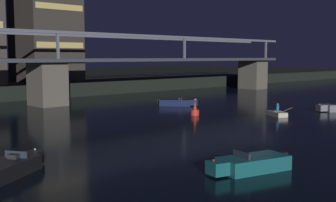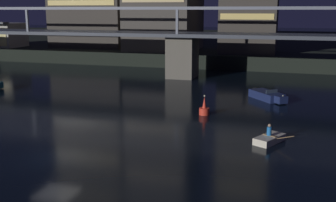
{
  "view_description": "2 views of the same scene",
  "coord_description": "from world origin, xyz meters",
  "px_view_note": "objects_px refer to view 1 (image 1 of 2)",
  "views": [
    {
      "loc": [
        -26.74,
        -18.88,
        6.22
      ],
      "look_at": [
        0.36,
        10.19,
        2.2
      ],
      "focal_mm": 46.8,
      "sensor_mm": 36.0,
      "label": 1
    },
    {
      "loc": [
        13.63,
        -21.24,
        8.98
      ],
      "look_at": [
        4.83,
        8.86,
        1.99
      ],
      "focal_mm": 43.74,
      "sensor_mm": 36.0,
      "label": 2
    }
  ],
  "objects_px": {
    "speedboat_near_center": "(9,167)",
    "speedboat_mid_center": "(250,164)",
    "river_bridge": "(47,70)",
    "dinghy_with_paddler": "(277,113)",
    "speedboat_mid_left": "(177,102)",
    "channel_buoy": "(195,111)"
  },
  "relations": [
    {
      "from": "speedboat_near_center",
      "to": "speedboat_mid_center",
      "type": "bearing_deg",
      "value": -39.47
    },
    {
      "from": "river_bridge",
      "to": "speedboat_near_center",
      "type": "distance_m",
      "value": 34.14
    },
    {
      "from": "dinghy_with_paddler",
      "to": "river_bridge",
      "type": "bearing_deg",
      "value": 116.48
    },
    {
      "from": "speedboat_mid_left",
      "to": "speedboat_mid_center",
      "type": "distance_m",
      "value": 32.29
    },
    {
      "from": "speedboat_near_center",
      "to": "dinghy_with_paddler",
      "type": "relative_size",
      "value": 1.72
    },
    {
      "from": "speedboat_near_center",
      "to": "channel_buoy",
      "type": "xyz_separation_m",
      "value": [
        24.4,
        9.69,
        0.06
      ]
    },
    {
      "from": "river_bridge",
      "to": "speedboat_mid_center",
      "type": "relative_size",
      "value": 17.99
    },
    {
      "from": "speedboat_mid_left",
      "to": "channel_buoy",
      "type": "xyz_separation_m",
      "value": [
        -5.02,
        -7.88,
        0.06
      ]
    },
    {
      "from": "speedboat_near_center",
      "to": "speedboat_mid_left",
      "type": "height_order",
      "value": "same"
    },
    {
      "from": "speedboat_mid_center",
      "to": "channel_buoy",
      "type": "height_order",
      "value": "channel_buoy"
    },
    {
      "from": "river_bridge",
      "to": "channel_buoy",
      "type": "height_order",
      "value": "river_bridge"
    },
    {
      "from": "river_bridge",
      "to": "speedboat_near_center",
      "type": "relative_size",
      "value": 19.34
    },
    {
      "from": "river_bridge",
      "to": "speedboat_near_center",
      "type": "xyz_separation_m",
      "value": [
        -17.47,
        -29.05,
        -4.1
      ]
    },
    {
      "from": "river_bridge",
      "to": "speedboat_mid_left",
      "type": "xyz_separation_m",
      "value": [
        11.95,
        -11.48,
        -4.1
      ]
    },
    {
      "from": "channel_buoy",
      "to": "dinghy_with_paddler",
      "type": "height_order",
      "value": "channel_buoy"
    },
    {
      "from": "speedboat_mid_center",
      "to": "speedboat_near_center",
      "type": "bearing_deg",
      "value": 140.53
    },
    {
      "from": "river_bridge",
      "to": "speedboat_mid_center",
      "type": "distance_m",
      "value": 38.21
    },
    {
      "from": "speedboat_mid_left",
      "to": "dinghy_with_paddler",
      "type": "distance_m",
      "value": 14.24
    },
    {
      "from": "speedboat_near_center",
      "to": "speedboat_mid_left",
      "type": "relative_size",
      "value": 1.04
    },
    {
      "from": "speedboat_near_center",
      "to": "speedboat_mid_center",
      "type": "height_order",
      "value": "same"
    },
    {
      "from": "speedboat_near_center",
      "to": "speedboat_mid_left",
      "type": "bearing_deg",
      "value": 30.84
    },
    {
      "from": "dinghy_with_paddler",
      "to": "speedboat_mid_center",
      "type": "bearing_deg",
      "value": -150.4
    }
  ]
}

